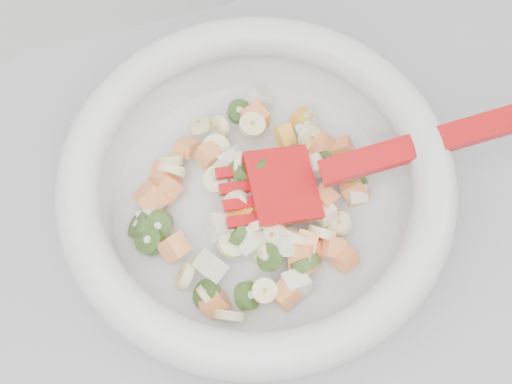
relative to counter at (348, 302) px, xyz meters
name	(u,v)px	position (x,y,z in m)	size (l,w,h in m)	color
counter	(348,302)	(0.00, 0.00, 0.00)	(2.00, 0.60, 0.90)	gray
mixing_bowl	(257,188)	(-0.16, 0.01, 0.50)	(0.47, 0.36, 0.12)	silver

